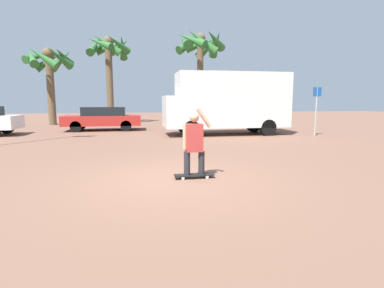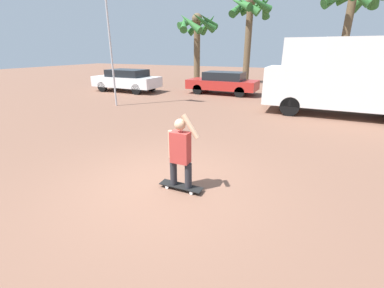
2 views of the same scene
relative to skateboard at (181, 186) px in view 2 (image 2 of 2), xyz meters
name	(u,v)px [view 2 (image 2 of 2)]	position (x,y,z in m)	size (l,w,h in m)	color
ground_plane	(162,184)	(-0.46, 0.02, -0.07)	(80.00, 80.00, 0.00)	brown
skateboard	(181,186)	(0.00, 0.00, 0.00)	(0.91, 0.24, 0.09)	black
person_skateboarder	(180,150)	(0.00, 0.00, 0.79)	(0.65, 0.22, 1.51)	#28282D
camper_van	(350,75)	(3.50, 8.52, 1.64)	(6.35, 2.13, 3.16)	black
parked_car_red	(223,82)	(-3.11, 12.02, 0.67)	(4.44, 1.86, 1.39)	black
parked_car_white	(127,80)	(-9.38, 10.28, 0.72)	(4.56, 1.90, 1.46)	black
palm_tree_center_background	(250,13)	(-3.06, 18.00, 5.31)	(3.52, 3.50, 6.72)	brown
palm_tree_far_left	(197,28)	(-7.13, 17.05, 4.31)	(3.52, 3.47, 5.58)	brown
flagpole	(109,18)	(-6.74, 6.13, 4.00)	(1.12, 0.12, 6.93)	#B7B7BC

